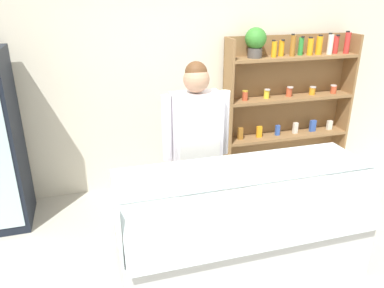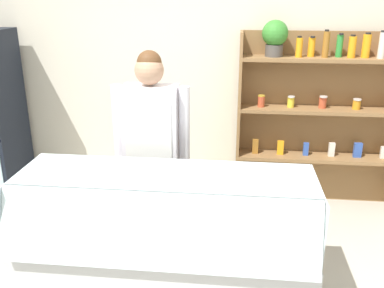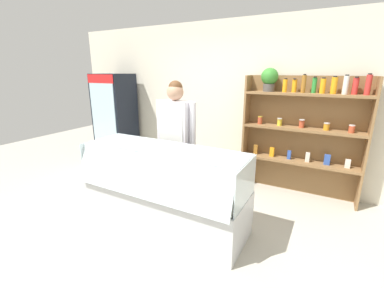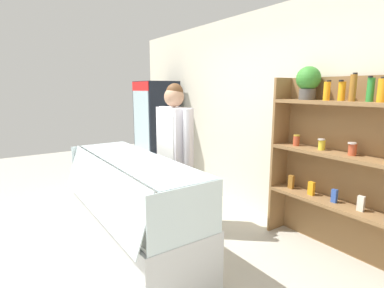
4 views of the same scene
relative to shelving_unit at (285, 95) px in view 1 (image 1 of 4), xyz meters
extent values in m
plane|color=#B7B2A3|center=(-1.11, -1.83, -1.09)|extent=(12.00, 12.00, 0.00)
cube|color=silver|center=(-1.11, 0.20, 0.26)|extent=(6.80, 0.10, 2.70)
cylinder|color=#2D8C38|center=(-3.29, -0.51, -0.76)|extent=(0.07, 0.07, 0.16)
cylinder|color=#2D8C38|center=(-3.27, -0.51, -0.27)|extent=(0.07, 0.07, 0.18)
cube|color=olive|center=(0.04, 0.09, -0.18)|extent=(1.71, 0.02, 1.82)
cube|color=olive|center=(-0.80, -0.05, -0.18)|extent=(0.03, 0.28, 1.82)
cube|color=olive|center=(0.88, -0.05, -0.18)|extent=(0.03, 0.28, 1.82)
cube|color=olive|center=(0.04, -0.05, -0.54)|extent=(1.65, 0.28, 0.04)
cube|color=olive|center=(0.04, -0.05, -0.03)|extent=(1.65, 0.28, 0.04)
cube|color=olive|center=(0.04, -0.05, 0.48)|extent=(1.65, 0.28, 0.04)
cylinder|color=#4C4742|center=(-0.48, -0.05, 0.55)|extent=(0.17, 0.17, 0.11)
sphere|color=#36832D|center=(-0.48, -0.05, 0.72)|extent=(0.25, 0.25, 0.25)
cylinder|color=orange|center=(-0.25, -0.08, 0.59)|extent=(0.06, 0.06, 0.18)
cylinder|color=black|center=(-0.25, -0.05, 0.69)|extent=(0.04, 0.04, 0.02)
cylinder|color=orange|center=(-0.12, -0.02, 0.59)|extent=(0.07, 0.07, 0.18)
cylinder|color=black|center=(-0.12, -0.05, 0.69)|extent=(0.04, 0.04, 0.02)
cylinder|color=#9E6623|center=(0.00, -0.07, 0.62)|extent=(0.06, 0.06, 0.24)
cylinder|color=black|center=(0.00, -0.05, 0.75)|extent=(0.04, 0.04, 0.02)
cylinder|color=#2D8C38|center=(0.14, -0.03, 0.60)|extent=(0.06, 0.06, 0.21)
cylinder|color=black|center=(0.14, -0.05, 0.72)|extent=(0.04, 0.04, 0.02)
cylinder|color=orange|center=(0.25, -0.06, 0.60)|extent=(0.07, 0.07, 0.20)
cylinder|color=black|center=(0.25, -0.05, 0.70)|extent=(0.05, 0.05, 0.02)
cylinder|color=orange|center=(0.38, -0.04, 0.61)|extent=(0.08, 0.08, 0.22)
cylinder|color=black|center=(0.38, -0.05, 0.72)|extent=(0.05, 0.05, 0.02)
cylinder|color=silver|center=(0.52, -0.07, 0.62)|extent=(0.07, 0.07, 0.24)
cylinder|color=black|center=(0.52, -0.05, 0.74)|extent=(0.05, 0.05, 0.02)
cylinder|color=red|center=(0.63, -0.02, 0.60)|extent=(0.07, 0.07, 0.22)
cylinder|color=black|center=(0.63, -0.05, 0.72)|extent=(0.05, 0.05, 0.02)
cylinder|color=red|center=(0.77, -0.07, 0.62)|extent=(0.07, 0.07, 0.26)
cylinder|color=black|center=(0.77, -0.05, 0.76)|extent=(0.05, 0.05, 0.02)
cylinder|color=#BF4C2D|center=(-0.58, -0.05, 0.04)|extent=(0.07, 0.07, 0.11)
cylinder|color=gold|center=(-0.58, -0.05, 0.10)|extent=(0.07, 0.07, 0.01)
cylinder|color=yellow|center=(-0.28, -0.03, 0.04)|extent=(0.07, 0.07, 0.11)
cylinder|color=silver|center=(-0.28, -0.05, 0.10)|extent=(0.07, 0.07, 0.01)
cylinder|color=#BF4C2D|center=(0.04, -0.03, 0.04)|extent=(0.07, 0.07, 0.11)
cylinder|color=silver|center=(0.04, -0.05, 0.11)|extent=(0.08, 0.08, 0.01)
cylinder|color=orange|center=(0.36, -0.04, 0.03)|extent=(0.08, 0.08, 0.09)
cylinder|color=silver|center=(0.36, -0.05, 0.09)|extent=(0.08, 0.08, 0.01)
cylinder|color=#BF4C2D|center=(0.67, -0.06, 0.03)|extent=(0.08, 0.08, 0.09)
cylinder|color=silver|center=(0.67, -0.05, 0.09)|extent=(0.08, 0.08, 0.01)
cube|color=#9E6623|center=(-0.61, -0.05, -0.45)|extent=(0.06, 0.04, 0.15)
cube|color=orange|center=(-0.35, -0.05, -0.45)|extent=(0.07, 0.04, 0.15)
cube|color=#3356B2|center=(-0.09, -0.05, -0.45)|extent=(0.05, 0.04, 0.14)
cube|color=silver|center=(0.17, -0.05, -0.45)|extent=(0.06, 0.04, 0.15)
cube|color=#3356B2|center=(0.43, -0.05, -0.45)|extent=(0.08, 0.05, 0.15)
cube|color=silver|center=(0.70, -0.05, -0.46)|extent=(0.07, 0.04, 0.12)
cube|color=silver|center=(-1.29, -1.72, -0.81)|extent=(2.07, 0.71, 0.55)
cube|color=white|center=(-1.29, -1.72, -0.52)|extent=(2.01, 0.65, 0.03)
cube|color=silver|center=(-1.29, -2.05, -0.31)|extent=(2.03, 0.16, 0.47)
cube|color=silver|center=(-1.29, -1.67, -0.09)|extent=(2.03, 0.55, 0.01)
cube|color=silver|center=(-2.32, -1.72, -0.31)|extent=(0.01, 0.67, 0.45)
cube|color=silver|center=(-0.27, -1.72, -0.31)|extent=(0.01, 0.67, 0.45)
cube|color=beige|center=(-2.10, -1.63, -0.47)|extent=(0.16, 0.10, 0.06)
cube|color=white|center=(-2.10, -1.85, -0.48)|extent=(0.05, 0.03, 0.02)
cube|color=beige|center=(-1.78, -1.63, -0.48)|extent=(0.16, 0.11, 0.05)
cube|color=white|center=(-1.78, -1.85, -0.48)|extent=(0.05, 0.03, 0.02)
cube|color=beige|center=(-1.45, -1.63, -0.47)|extent=(0.16, 0.14, 0.06)
cube|color=white|center=(-1.45, -1.85, -0.48)|extent=(0.05, 0.03, 0.02)
cube|color=tan|center=(-1.13, -1.63, -0.48)|extent=(0.16, 0.13, 0.05)
cube|color=white|center=(-1.13, -1.85, -0.48)|extent=(0.05, 0.03, 0.02)
cube|color=tan|center=(-0.80, -1.63, -0.48)|extent=(0.16, 0.11, 0.05)
cube|color=white|center=(-0.80, -1.85, -0.48)|extent=(0.05, 0.03, 0.02)
cube|color=tan|center=(-0.48, -1.63, -0.48)|extent=(0.16, 0.14, 0.05)
cube|color=white|center=(-0.48, -1.85, -0.48)|extent=(0.05, 0.03, 0.02)
cylinder|color=#C1706B|center=(-2.15, -1.82, -0.44)|extent=(0.17, 0.14, 0.13)
cylinder|color=tan|center=(-1.93, -1.82, -0.42)|extent=(0.22, 0.18, 0.15)
cylinder|color=white|center=(-0.77, -1.80, -0.40)|extent=(0.07, 0.07, 0.21)
cylinder|color=white|center=(-0.67, -1.80, -0.39)|extent=(0.07, 0.07, 0.23)
cylinder|color=#2D2D38|center=(-1.61, -1.07, -0.68)|extent=(0.13, 0.13, 0.81)
cylinder|color=#2D2D38|center=(-1.41, -1.07, -0.68)|extent=(0.13, 0.13, 0.81)
cube|color=white|center=(-1.51, -1.07, 0.06)|extent=(0.44, 0.24, 0.67)
cube|color=white|center=(-1.51, -1.19, -0.30)|extent=(0.37, 0.01, 1.26)
cylinder|color=white|center=(-1.78, -1.07, 0.10)|extent=(0.09, 0.09, 0.60)
cylinder|color=white|center=(-1.24, -1.07, 0.10)|extent=(0.09, 0.09, 0.60)
sphere|color=tan|center=(-1.51, -1.07, 0.52)|extent=(0.23, 0.23, 0.23)
sphere|color=brown|center=(-1.51, -1.06, 0.58)|extent=(0.20, 0.20, 0.20)
camera|label=1|loc=(-2.44, -4.13, 1.23)|focal=35.00mm
camera|label=2|loc=(-0.82, -4.33, 1.10)|focal=40.00mm
camera|label=3|loc=(0.40, -4.08, 0.80)|focal=24.00mm
camera|label=4|loc=(1.46, -2.86, 0.61)|focal=28.00mm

